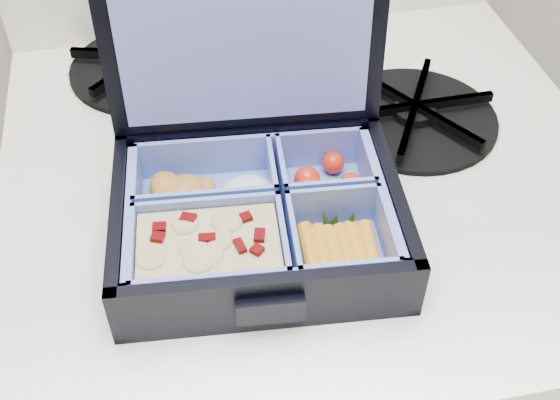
{
  "coord_description": "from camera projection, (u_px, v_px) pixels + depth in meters",
  "views": [
    {
      "loc": [
        -0.24,
        1.18,
        1.32
      ],
      "look_at": [
        -0.16,
        1.59,
        0.91
      ],
      "focal_mm": 45.0,
      "sensor_mm": 36.0,
      "label": 1
    }
  ],
  "objects": [
    {
      "name": "stove",
      "position": [
        297.0,
        385.0,
        0.99
      ],
      "size": [
        0.58,
        0.58,
        0.87
      ],
      "primitive_type": null,
      "color": "white",
      "rests_on": "floor"
    },
    {
      "name": "bento_box",
      "position": [
        258.0,
        219.0,
        0.58
      ],
      "size": [
        0.25,
        0.2,
        0.06
      ],
      "primitive_type": null,
      "rotation": [
        0.0,
        0.0,
        -0.09
      ],
      "color": "black",
      "rests_on": "stove"
    },
    {
      "name": "burner_grate",
      "position": [
        414.0,
        111.0,
        0.71
      ],
      "size": [
        0.17,
        0.17,
        0.02
      ],
      "primitive_type": "cylinder",
      "rotation": [
        0.0,
        0.0,
        0.02
      ],
      "color": "black",
      "rests_on": "stove"
    },
    {
      "name": "fork",
      "position": [
        299.0,
        139.0,
        0.69
      ],
      "size": [
        0.12,
        0.15,
        0.01
      ],
      "primitive_type": null,
      "rotation": [
        0.0,
        0.0,
        -0.62
      ],
      "color": "#B3B3B3",
      "rests_on": "stove"
    },
    {
      "name": "burner_grate_rear",
      "position": [
        148.0,
        62.0,
        0.77
      ],
      "size": [
        0.22,
        0.22,
        0.02
      ],
      "primitive_type": "cylinder",
      "rotation": [
        0.0,
        0.0,
        -0.28
      ],
      "color": "black",
      "rests_on": "stove"
    }
  ]
}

